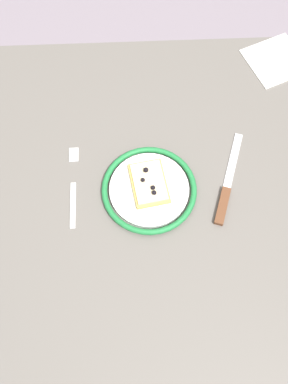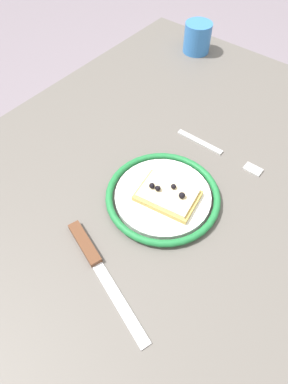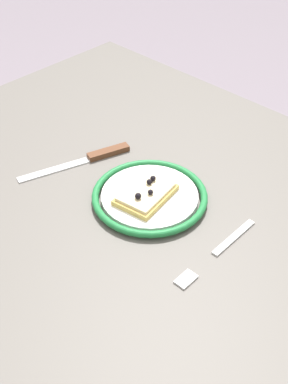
{
  "view_description": "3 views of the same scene",
  "coord_description": "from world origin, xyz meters",
  "px_view_note": "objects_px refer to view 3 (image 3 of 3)",
  "views": [
    {
      "loc": [
        -0.03,
        -0.37,
        1.59
      ],
      "look_at": [
        -0.01,
        -0.01,
        0.73
      ],
      "focal_mm": 39.18,
      "sensor_mm": 36.0,
      "label": 1
    },
    {
      "loc": [
        0.31,
        0.2,
        1.22
      ],
      "look_at": [
        0.03,
        -0.02,
        0.74
      ],
      "focal_mm": 31.03,
      "sensor_mm": 36.0,
      "label": 2
    },
    {
      "loc": [
        -0.48,
        0.51,
        1.33
      ],
      "look_at": [
        0.01,
        0.01,
        0.73
      ],
      "focal_mm": 46.59,
      "sensor_mm": 36.0,
      "label": 3
    }
  ],
  "objects_px": {
    "plate": "(149,196)",
    "fork": "(217,252)",
    "knife": "(94,157)",
    "dining_table": "(149,227)",
    "pizza_slice_near": "(145,193)"
  },
  "relations": [
    {
      "from": "plate",
      "to": "fork",
      "type": "xyz_separation_m",
      "value": [
        -0.18,
        0.02,
        -0.01
      ]
    },
    {
      "from": "plate",
      "to": "fork",
      "type": "bearing_deg",
      "value": 173.33
    },
    {
      "from": "knife",
      "to": "dining_table",
      "type": "bearing_deg",
      "value": 175.17
    },
    {
      "from": "pizza_slice_near",
      "to": "fork",
      "type": "height_order",
      "value": "pizza_slice_near"
    },
    {
      "from": "pizza_slice_near",
      "to": "plate",
      "type": "bearing_deg",
      "value": -92.64
    },
    {
      "from": "pizza_slice_near",
      "to": "fork",
      "type": "bearing_deg",
      "value": 176.94
    },
    {
      "from": "pizza_slice_near",
      "to": "knife",
      "type": "distance_m",
      "value": 0.17
    },
    {
      "from": "pizza_slice_near",
      "to": "knife",
      "type": "xyz_separation_m",
      "value": [
        0.17,
        -0.02,
        -0.02
      ]
    },
    {
      "from": "fork",
      "to": "dining_table",
      "type": "bearing_deg",
      "value": -6.5
    },
    {
      "from": "plate",
      "to": "knife",
      "type": "height_order",
      "value": "plate"
    },
    {
      "from": "plate",
      "to": "knife",
      "type": "xyz_separation_m",
      "value": [
        0.17,
        -0.01,
        -0.0
      ]
    },
    {
      "from": "pizza_slice_near",
      "to": "knife",
      "type": "height_order",
      "value": "pizza_slice_near"
    },
    {
      "from": "plate",
      "to": "knife",
      "type": "distance_m",
      "value": 0.17
    },
    {
      "from": "fork",
      "to": "pizza_slice_near",
      "type": "bearing_deg",
      "value": -3.06
    },
    {
      "from": "pizza_slice_near",
      "to": "knife",
      "type": "relative_size",
      "value": 0.52
    }
  ]
}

